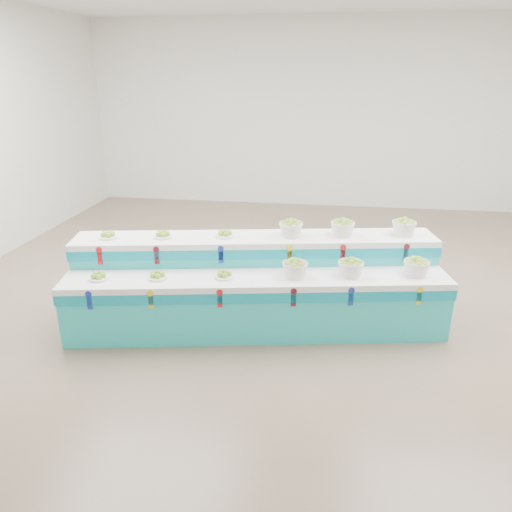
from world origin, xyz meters
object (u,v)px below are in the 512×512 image
object	(u,v)px
basket_lower_left	(295,268)
basket_upper_right	(404,227)
plate_upper_mid	(163,234)
display_stand	(256,284)

from	to	relation	value
basket_lower_left	basket_upper_right	xyz separation A→B (m)	(1.25, 0.78, 0.30)
plate_upper_mid	basket_upper_right	xyz separation A→B (m)	(2.86, 0.53, 0.06)
basket_upper_right	basket_lower_left	bearing A→B (deg)	-147.97
basket_lower_left	plate_upper_mid	world-z (taller)	plate_upper_mid
display_stand	basket_lower_left	distance (m)	0.60
display_stand	basket_upper_right	world-z (taller)	basket_upper_right
display_stand	basket_lower_left	world-z (taller)	display_stand
basket_lower_left	basket_upper_right	size ratio (longest dim) A/B	1.00
basket_upper_right	display_stand	bearing A→B (deg)	-160.95
display_stand	plate_upper_mid	size ratio (longest dim) A/B	19.43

